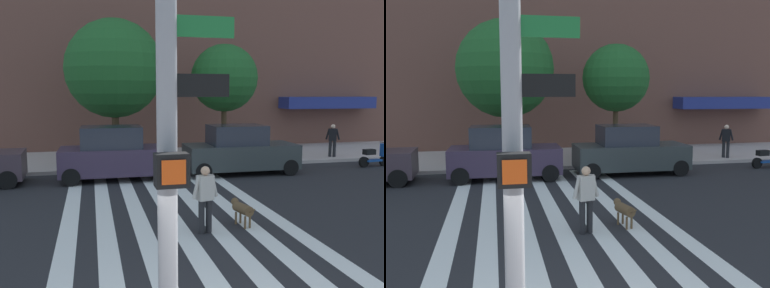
# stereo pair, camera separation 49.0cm
# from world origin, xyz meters

# --- Properties ---
(ground_plane) EXTENTS (160.00, 160.00, 0.00)m
(ground_plane) POSITION_xyz_m (0.00, 6.88, 0.00)
(ground_plane) COLOR #232326
(sidewalk_far) EXTENTS (80.00, 6.00, 0.15)m
(sidewalk_far) POSITION_xyz_m (0.00, 16.75, 0.07)
(sidewalk_far) COLOR #B3A39C
(sidewalk_far) RESTS_ON ground_plane
(crosswalk_stripes) EXTENTS (5.85, 13.15, 0.01)m
(crosswalk_stripes) POSITION_xyz_m (0.49, 6.88, 0.00)
(crosswalk_stripes) COLOR silver
(crosswalk_stripes) RESTS_ON ground_plane
(traffic_light_pole) EXTENTS (0.74, 0.46, 5.80)m
(traffic_light_pole) POSITION_xyz_m (-0.95, -0.40, 3.52)
(traffic_light_pole) COLOR gray
(traffic_light_pole) RESTS_ON sidewalk_near
(parked_car_behind_first) EXTENTS (4.31, 2.04, 2.08)m
(parked_car_behind_first) POSITION_xyz_m (-0.72, 12.29, 0.99)
(parked_car_behind_first) COLOR #382A40
(parked_car_behind_first) RESTS_ON ground_plane
(parked_car_third_in_line) EXTENTS (4.65, 2.06, 2.04)m
(parked_car_third_in_line) POSITION_xyz_m (4.41, 12.29, 0.95)
(parked_car_third_in_line) COLOR #2F3535
(parked_car_third_in_line) RESTS_ON ground_plane
(parked_scooter) EXTENTS (1.63, 0.50, 1.11)m
(parked_scooter) POSITION_xyz_m (10.97, 12.32, 0.48)
(parked_scooter) COLOR black
(parked_scooter) RESTS_ON ground_plane
(street_tree_nearest) EXTENTS (4.39, 4.39, 6.47)m
(street_tree_nearest) POSITION_xyz_m (-0.52, 15.11, 4.42)
(street_tree_nearest) COLOR #4C3823
(street_tree_nearest) RESTS_ON sidewalk_far
(street_tree_middle) EXTENTS (3.24, 3.24, 5.54)m
(street_tree_middle) POSITION_xyz_m (4.72, 15.39, 4.05)
(street_tree_middle) COLOR #4C3823
(street_tree_middle) RESTS_ON sidewalk_far
(pedestrian_dog_walker) EXTENTS (0.70, 0.32, 1.64)m
(pedestrian_dog_walker) POSITION_xyz_m (1.02, 5.47, 0.93)
(pedestrian_dog_walker) COLOR black
(pedestrian_dog_walker) RESTS_ON ground_plane
(dog_on_leash) EXTENTS (0.40, 1.00, 0.65)m
(dog_on_leash) POSITION_xyz_m (2.08, 5.79, 0.44)
(dog_on_leash) COLOR brown
(dog_on_leash) RESTS_ON ground_plane
(pedestrian_bystander) EXTENTS (0.63, 0.47, 1.64)m
(pedestrian_bystander) POSITION_xyz_m (10.18, 14.51, 1.08)
(pedestrian_bystander) COLOR black
(pedestrian_bystander) RESTS_ON sidewalk_far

